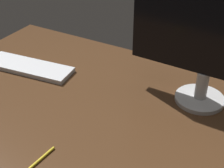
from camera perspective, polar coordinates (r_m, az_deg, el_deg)
name	(u,v)px	position (r cm, az deg, el deg)	size (l,w,h in cm)	color
desk	(105,108)	(117.32, -1.24, -4.08)	(140.00, 84.00, 2.00)	#4C301C
monitor	(210,35)	(110.82, 16.31, 7.91)	(53.22, 17.28, 44.63)	silver
keyboard	(29,67)	(141.20, -13.85, 2.79)	(36.46, 11.34, 1.87)	silver
pen	(36,163)	(98.22, -12.78, -12.94)	(0.80, 0.80, 14.95)	yellow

